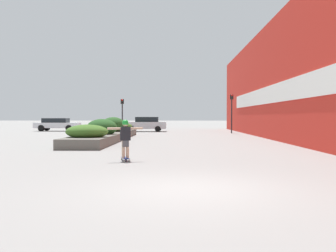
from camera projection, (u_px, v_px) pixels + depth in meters
ground_plane at (189, 189)px, 8.00m from camera, size 300.00×300.00×0.00m
building_wall_right at (274, 80)px, 25.57m from camera, size 0.67×44.53×8.13m
planter_box at (107, 132)px, 24.72m from camera, size 2.21×15.38×1.53m
skateboard at (125, 159)px, 13.17m from camera, size 0.43×0.80×0.10m
skateboarder at (125, 135)px, 13.15m from camera, size 1.22×0.47×1.35m
car_leftmost at (320, 124)px, 39.72m from camera, size 3.93×2.05×1.45m
car_center_left at (146, 124)px, 39.45m from camera, size 4.32×2.02×1.54m
car_center_right at (57, 124)px, 40.81m from camera, size 4.79×1.94×1.40m
traffic_light_left at (122, 110)px, 34.96m from camera, size 0.28×0.30×3.21m
traffic_light_right at (232, 107)px, 35.16m from camera, size 0.28×0.30×3.65m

